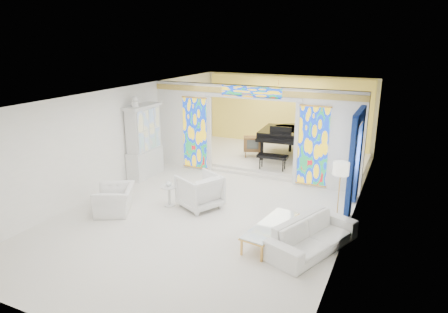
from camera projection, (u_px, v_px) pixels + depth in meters
The scene contains 24 objects.
floor at pixel (226, 197), 11.56m from camera, with size 12.00×12.00×0.00m, color silver.
ceiling at pixel (226, 94), 10.70m from camera, with size 7.00×12.00×0.02m, color white.
wall_back at pixel (287, 112), 16.33m from camera, with size 7.00×0.02×3.00m, color white.
wall_front at pixel (57, 245), 5.92m from camera, with size 7.00×0.02×3.00m, color white.
wall_left at pixel (125, 135), 12.55m from camera, with size 0.02×12.00×3.00m, color white.
wall_right at pixel (356, 164), 9.71m from camera, with size 0.02×12.00×3.00m, color white.
partition_wall at pixel (252, 128), 12.81m from camera, with size 7.00×0.22×3.00m.
stained_glass_left at pixel (195, 133), 13.65m from camera, with size 0.90×0.04×2.40m, color gold.
stained_glass_right at pixel (313, 146), 12.00m from camera, with size 0.90×0.04×2.40m, color gold.
stained_glass_transom at pixel (251, 92), 12.39m from camera, with size 2.00×0.04×0.34m, color gold.
alcove_platform at pixel (271, 157), 15.09m from camera, with size 6.80×3.80×0.18m, color silver.
gold_curtain_back at pixel (286, 113), 16.23m from camera, with size 6.70×0.10×2.90m, color #F7DF56.
chandelier at pixel (278, 93), 14.22m from camera, with size 0.48×0.48×0.30m, color gold.
blue_drapes at pixel (356, 153), 10.34m from camera, with size 0.14×1.85×2.65m.
china_cabinet at pixel (144, 142), 13.04m from camera, with size 0.56×1.46×2.72m.
armchair_left at pixel (115, 200), 10.50m from camera, with size 1.08×0.94×0.70m, color white.
armchair_right at pixel (200, 191), 10.77m from camera, with size 0.99×1.02×0.93m, color white.
sofa at pixel (313, 236), 8.64m from camera, with size 2.30×0.90×0.67m, color silver.
side_table at pixel (169, 193), 10.90m from camera, with size 0.56×0.56×0.58m.
vase at pixel (169, 183), 10.81m from camera, with size 0.16×0.16×0.17m, color silver.
coffee_table at pixel (271, 226), 8.98m from camera, with size 0.84×1.95×0.42m.
floor_lamp at pixel (341, 172), 9.60m from camera, with size 0.48×0.48×1.58m.
grand_piano at pixel (289, 134), 14.77m from camera, with size 2.05×3.20×1.24m.
tv_console at pixel (252, 144), 14.73m from camera, with size 0.76×0.65×0.75m.
Camera 1 is at (4.49, -9.74, 4.47)m, focal length 32.00 mm.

